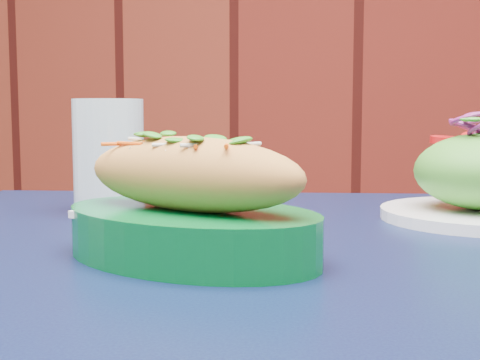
# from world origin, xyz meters

# --- Properties ---
(cafe_table) EXTENTS (0.91, 0.91, 0.75)m
(cafe_table) POSITION_xyz_m (0.38, 1.41, 0.66)
(cafe_table) COLOR black
(cafe_table) RESTS_ON ground
(banh_mi_basket) EXTENTS (0.27, 0.23, 0.11)m
(banh_mi_basket) POSITION_xyz_m (0.34, 1.36, 0.79)
(banh_mi_basket) COLOR #025822
(banh_mi_basket) RESTS_ON cafe_table
(water_glass) EXTENTS (0.08, 0.08, 0.13)m
(water_glass) POSITION_xyz_m (0.17, 1.57, 0.82)
(water_glass) COLOR silver
(water_glass) RESTS_ON cafe_table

